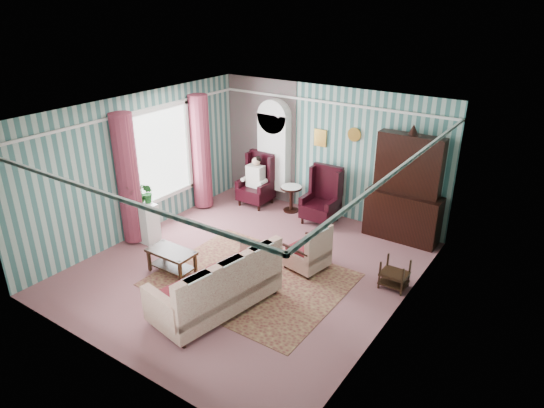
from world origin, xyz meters
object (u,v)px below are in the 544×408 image
Objects in this scene: bookcase at (274,157)px; nest_table at (395,274)px; wingback_left at (256,180)px; plant_stand at (144,222)px; wingback_right at (321,196)px; coffee_table at (172,261)px; seated_woman at (256,181)px; sofa at (215,279)px; dresser_hutch at (406,185)px; floral_armchair at (307,243)px; round_side_table at (291,199)px.

nest_table is (3.82, -1.94, -0.85)m from bookcase.
wingback_left is (-0.25, -0.39, -0.50)m from bookcase.
bookcase is 3.39m from plant_stand.
wingback_left is 2.31× the size of nest_table.
wingback_left is at bearing 159.15° from nest_table.
wingback_right is at bearing -14.57° from bookcase.
nest_table is at bearing 27.07° from coffee_table.
seated_woman reaches higher than sofa.
wingback_left is 1.75m from wingback_right.
seated_woman is 4.21m from sofa.
dresser_hutch reaches higher than floral_armchair.
wingback_right is at bearing 12.71° from sofa.
wingback_right is 2.31× the size of nest_table.
seated_woman is (-0.25, -0.39, -0.53)m from bookcase.
bookcase reaches higher than wingback_right.
seated_woman is at bearing -175.59° from dresser_hutch.
plant_stand is at bearing -120.38° from round_side_table.
bookcase is 3.85m from coffee_table.
coffee_table is (-1.95, -1.49, -0.30)m from floral_armchair.
plant_stand is at bearing -106.22° from wingback_left.
seated_woman is 1.97× the size of round_side_table.
dresser_hutch is at bearing 35.08° from plant_stand.
round_side_table is 2.58m from floral_armchair.
wingback_right reaches higher than nest_table.
sofa is at bearing -19.83° from plant_stand.
round_side_table is at bearing 24.80° from sofa.
bookcase reaches higher than seated_woman.
bookcase is at bearing 57.34° from wingback_left.
seated_woman reaches higher than nest_table.
sofa is 2.42× the size of coffee_table.
wingback_right reaches higher than seated_woman.
wingback_right is 1.56× the size of plant_stand.
bookcase is at bearing 32.11° from sofa.
wingback_left is at bearing 99.45° from coffee_table.
dresser_hutch reaches higher than round_side_table.
seated_woman is 1.34× the size of coffee_table.
floral_armchair is (-1.00, -2.13, -0.66)m from dresser_hutch.
round_side_table is at bearing 9.46° from wingback_left.
plant_stand is at bearing 115.68° from floral_armchair.
plant_stand is at bearing 80.09° from sofa.
coffee_table is at bearing -152.93° from nest_table.
bookcase is 2.17× the size of floral_armchair.
dresser_hutch reaches higher than wingback_left.
round_side_table is 0.58× the size of floral_armchair.
plant_stand is (-0.80, -2.75, -0.19)m from seated_woman.
round_side_table is at bearing -177.36° from dresser_hutch.
nest_table is 1.61m from floral_armchair.
floral_armchair is (0.75, -1.86, -0.11)m from wingback_right.
bookcase is 2.54× the size of coffee_table.
coffee_table is (-1.19, -3.35, -0.40)m from wingback_right.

